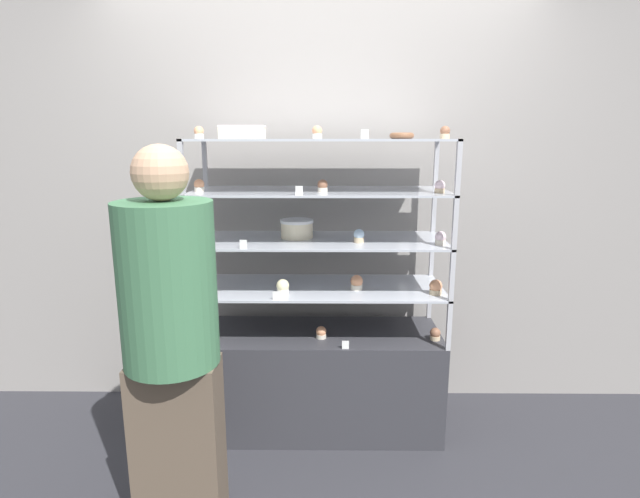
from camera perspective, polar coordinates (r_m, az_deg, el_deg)
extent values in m
plane|color=#2D2D33|center=(3.11, 0.00, -19.38)|extent=(20.00, 20.00, 0.00)
cube|color=gray|center=(3.06, 0.07, 6.08)|extent=(8.00, 0.05, 2.60)
cube|color=#333338|center=(2.97, 0.00, -14.63)|extent=(1.34, 0.50, 0.58)
cube|color=#B7B7BC|center=(3.10, -12.30, -5.24)|extent=(0.02, 0.02, 0.27)
cube|color=#B7B7BC|center=(3.09, 12.42, -5.31)|extent=(0.02, 0.02, 0.27)
cube|color=#B7B7BC|center=(2.66, -14.56, -8.38)|extent=(0.02, 0.02, 0.27)
cube|color=#B7B7BC|center=(2.65, 14.53, -8.47)|extent=(0.02, 0.02, 0.27)
cube|color=#B7BCC6|center=(2.76, 0.00, -4.43)|extent=(1.34, 0.50, 0.01)
cube|color=#B7B7BC|center=(3.03, -12.53, -0.46)|extent=(0.02, 0.02, 0.27)
cube|color=#B7B7BC|center=(3.02, 12.65, -0.51)|extent=(0.02, 0.02, 0.27)
cube|color=#B7B7BC|center=(2.58, -14.88, -2.86)|extent=(0.02, 0.02, 0.27)
cube|color=#B7B7BC|center=(2.57, 14.85, -2.93)|extent=(0.02, 0.02, 0.27)
cube|color=#B7BCC6|center=(2.69, 0.00, 0.98)|extent=(1.34, 0.50, 0.01)
cube|color=#B7B7BC|center=(2.99, -12.77, 4.51)|extent=(0.02, 0.02, 0.27)
cube|color=#B7B7BC|center=(2.98, 12.90, 4.48)|extent=(0.02, 0.02, 0.27)
cube|color=#B7B7BC|center=(2.53, -15.22, 2.96)|extent=(0.02, 0.02, 0.27)
cube|color=#B7B7BC|center=(2.51, 15.19, 2.92)|extent=(0.02, 0.02, 0.27)
cube|color=#B7BCC6|center=(2.65, 0.00, 6.61)|extent=(1.34, 0.50, 0.01)
cube|color=#B7B7BC|center=(2.96, -13.02, 9.61)|extent=(0.02, 0.02, 0.27)
cube|color=#B7B7BC|center=(2.95, 13.15, 9.59)|extent=(0.02, 0.02, 0.27)
cube|color=#B7B7BC|center=(2.50, -15.57, 8.98)|extent=(0.02, 0.02, 0.27)
cube|color=#B7B7BC|center=(2.49, 15.55, 8.96)|extent=(0.02, 0.02, 0.27)
cube|color=#B7BCC6|center=(2.64, 0.00, 12.35)|extent=(1.34, 0.50, 0.01)
cylinder|color=beige|center=(2.73, -2.65, 2.17)|extent=(0.17, 0.17, 0.08)
cylinder|color=white|center=(2.73, -2.67, 3.21)|extent=(0.18, 0.18, 0.02)
cube|color=beige|center=(2.63, -8.86, 12.96)|extent=(0.22, 0.12, 0.06)
cube|color=silver|center=(2.63, -8.89, 13.69)|extent=(0.23, 0.12, 0.01)
cylinder|color=beige|center=(2.80, -12.89, -9.87)|extent=(0.05, 0.05, 0.02)
sphere|color=#F4EAB2|center=(2.79, -12.92, -9.36)|extent=(0.06, 0.06, 0.06)
cylinder|color=beige|center=(2.76, 0.14, -9.91)|extent=(0.05, 0.05, 0.02)
sphere|color=#E5996B|center=(2.75, 0.14, -9.39)|extent=(0.06, 0.06, 0.06)
cylinder|color=#CCB28C|center=(2.81, 13.01, -9.84)|extent=(0.05, 0.05, 0.02)
sphere|color=#8C5B42|center=(2.80, 13.04, -9.32)|extent=(0.06, 0.06, 0.06)
cube|color=white|center=(2.63, 2.93, -10.89)|extent=(0.04, 0.00, 0.04)
cylinder|color=white|center=(2.74, -12.85, -4.44)|extent=(0.06, 0.06, 0.03)
sphere|color=#E5996B|center=(2.73, -12.89, -3.80)|extent=(0.07, 0.07, 0.07)
cylinder|color=white|center=(2.63, -4.27, -4.86)|extent=(0.06, 0.06, 0.03)
sphere|color=#F4EAB2|center=(2.62, -4.28, -4.18)|extent=(0.07, 0.07, 0.07)
cylinder|color=beige|center=(2.71, 4.20, -4.33)|extent=(0.06, 0.06, 0.03)
sphere|color=#E5996B|center=(2.70, 4.21, -3.68)|extent=(0.07, 0.07, 0.07)
cylinder|color=#CCB28C|center=(2.69, 13.06, -4.79)|extent=(0.06, 0.06, 0.03)
sphere|color=#E5996B|center=(2.68, 13.09, -4.13)|extent=(0.07, 0.07, 0.07)
cube|color=white|center=(2.54, -5.02, -5.33)|extent=(0.04, 0.00, 0.04)
cylinder|color=#CCB28C|center=(2.72, -13.03, 1.18)|extent=(0.05, 0.05, 0.03)
sphere|color=#F4EAB2|center=(2.71, -13.06, 1.78)|extent=(0.06, 0.06, 0.06)
cylinder|color=#CCB28C|center=(2.62, 4.47, 1.06)|extent=(0.05, 0.05, 0.03)
sphere|color=silver|center=(2.62, 4.48, 1.68)|extent=(0.06, 0.06, 0.06)
cylinder|color=beige|center=(2.63, 13.59, 0.76)|extent=(0.05, 0.05, 0.03)
sphere|color=silver|center=(2.62, 13.62, 1.38)|extent=(0.06, 0.06, 0.06)
cube|color=white|center=(2.49, -8.76, 0.54)|extent=(0.04, 0.00, 0.04)
cylinder|color=beige|center=(2.66, -13.62, 6.66)|extent=(0.05, 0.05, 0.02)
sphere|color=#E5996B|center=(2.66, -13.65, 7.22)|extent=(0.05, 0.05, 0.05)
cylinder|color=beige|center=(2.56, 0.30, 6.79)|extent=(0.05, 0.05, 0.02)
sphere|color=#8C5B42|center=(2.56, 0.30, 7.37)|extent=(0.05, 0.05, 0.05)
cylinder|color=#CCB28C|center=(2.59, 13.51, 6.51)|extent=(0.05, 0.05, 0.02)
sphere|color=silver|center=(2.59, 13.54, 7.09)|extent=(0.05, 0.05, 0.05)
cube|color=white|center=(2.42, -2.40, 6.69)|extent=(0.04, 0.00, 0.04)
cylinder|color=white|center=(2.68, -13.65, 12.41)|extent=(0.05, 0.05, 0.02)
sphere|color=#E5996B|center=(2.68, -13.68, 12.97)|extent=(0.05, 0.05, 0.05)
cylinder|color=white|center=(2.50, -0.33, 12.77)|extent=(0.05, 0.05, 0.02)
sphere|color=#E5996B|center=(2.50, -0.33, 13.36)|extent=(0.05, 0.05, 0.05)
cylinder|color=#CCB28C|center=(2.63, 14.07, 12.39)|extent=(0.05, 0.05, 0.02)
sphere|color=#8C5B42|center=(2.63, 14.10, 12.96)|extent=(0.05, 0.05, 0.05)
cube|color=white|center=(2.41, 5.14, 12.95)|extent=(0.04, 0.00, 0.04)
torus|color=brown|center=(2.69, 9.33, 12.66)|extent=(0.13, 0.13, 0.03)
cube|color=brown|center=(2.34, -15.83, -20.72)|extent=(0.36, 0.20, 0.76)
cylinder|color=#3F724C|center=(2.05, -17.01, -3.91)|extent=(0.38, 0.38, 0.66)
sphere|color=tan|center=(1.97, -17.82, 8.30)|extent=(0.21, 0.21, 0.21)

